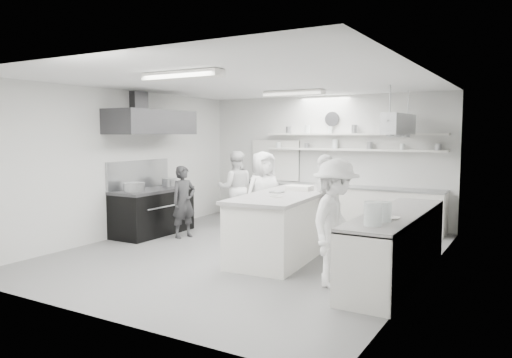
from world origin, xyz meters
The scene contains 27 objects.
floor centered at (0.00, 0.00, -0.01)m, with size 6.00×7.00×0.02m, color gray.
ceiling centered at (0.00, 0.00, 3.01)m, with size 6.00×7.00×0.02m, color silver.
wall_back centered at (0.00, 3.50, 1.50)m, with size 6.00×0.04×3.00m, color beige.
wall_front centered at (0.00, -3.50, 1.50)m, with size 6.00×0.04×3.00m, color beige.
wall_left centered at (-3.00, 0.00, 1.50)m, with size 0.04×7.00×3.00m, color beige.
wall_right centered at (3.00, 0.00, 1.50)m, with size 0.04×7.00×3.00m, color beige.
stove centered at (-2.60, 0.40, 0.45)m, with size 0.80×1.80×0.90m, color black.
exhaust_hood centered at (-2.60, 0.40, 2.35)m, with size 0.85×2.00×0.50m, color #38373A.
back_counter centered at (0.30, 3.20, 0.46)m, with size 5.00×0.60×0.92m, color silver.
shelf_lower centered at (0.70, 3.37, 1.75)m, with size 4.20×0.26×0.04m, color silver.
shelf_upper centered at (0.70, 3.37, 2.10)m, with size 4.20×0.26×0.04m, color silver.
pass_through_window centered at (-1.30, 3.48, 1.45)m, with size 1.30×0.04×1.00m, color black.
wall_clock centered at (0.20, 3.46, 2.45)m, with size 0.32×0.32×0.05m, color white.
right_counter centered at (2.65, -0.20, 0.47)m, with size 0.74×3.30×0.94m, color silver.
pot_rack centered at (2.00, 2.40, 2.30)m, with size 0.30×1.60×0.40m, color #999B9E.
light_fixture_front centered at (0.00, -1.80, 2.94)m, with size 1.30×0.25×0.10m, color silver.
light_fixture_rear centered at (0.00, 1.80, 2.94)m, with size 1.30×0.25×0.10m, color silver.
prep_island centered at (0.64, 0.24, 0.52)m, with size 1.05×2.82×1.04m, color silver.
stove_pot centered at (-2.60, -0.08, 1.02)m, with size 0.37×0.37×0.23m, color #999B9E.
cook_stove centered at (-1.81, 0.46, 0.73)m, with size 0.53×0.35×1.47m, color #29292B.
cook_back centered at (-1.65, 2.15, 0.86)m, with size 0.83×0.65×1.72m, color white.
cook_island_left centered at (-0.37, 1.21, 0.88)m, with size 0.86×0.56×1.76m, color white.
cook_island_right centered at (1.08, 0.91, 0.87)m, with size 1.02×0.43×1.75m, color white.
cook_right centered at (2.02, -1.03, 0.89)m, with size 1.15×0.66×1.78m, color white.
bowl_island_a centered at (0.44, 0.24, 1.07)m, with size 0.27×0.27×0.07m, color #999B9E.
bowl_island_b centered at (0.72, -0.32, 1.07)m, with size 0.20×0.20×0.06m, color silver.
bowl_right centered at (2.71, -0.78, 0.97)m, with size 0.26×0.26×0.06m, color silver.
Camera 1 is at (4.41, -7.31, 2.13)m, focal length 34.29 mm.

